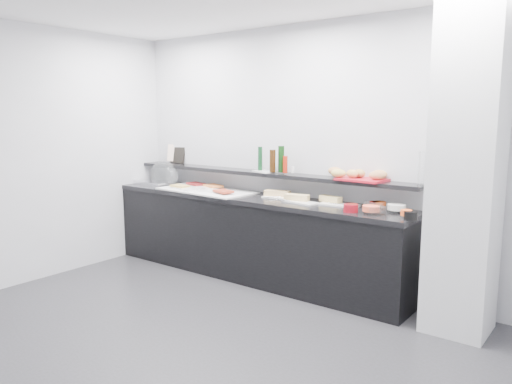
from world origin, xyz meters
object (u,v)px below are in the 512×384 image
Objects in this scene: framed_print at (178,153)px; bread_tray at (362,179)px; condiment_tray at (265,172)px; sandwich_plate_mid at (300,202)px; cloche_base at (156,182)px; carafe at (423,169)px.

framed_print is 0.59× the size of bread_tray.
condiment_tray is at bearing -5.01° from framed_print.
sandwich_plate_mid is at bearing -8.57° from framed_print.
condiment_tray is at bearing -175.93° from bread_tray.
cloche_base reaches higher than sandwich_plate_mid.
framed_print is at bearing 72.46° from cloche_base.
sandwich_plate_mid is at bearing -157.71° from bread_tray.
sandwich_plate_mid is at bearing -169.66° from carafe.
carafe is (1.71, 0.02, 0.14)m from condiment_tray.
framed_print is 0.87× the size of carafe.
bread_tray reaches higher than condiment_tray.
cloche_base is at bearing -170.59° from sandwich_plate_mid.
bread_tray is at bearing 7.97° from cloche_base.
condiment_tray is (1.59, 0.14, 0.24)m from cloche_base.
framed_print reaches higher than cloche_base.
sandwich_plate_mid is at bearing 2.85° from condiment_tray.
sandwich_plate_mid is 1.22m from carafe.
condiment_tray is 0.89× the size of carafe.
cloche_base is 0.47m from framed_print.
sandwich_plate_mid is 1.48× the size of framed_print.
carafe reaches higher than sandwich_plate_mid.
cloche_base is 1.33× the size of sandwich_plate_mid.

